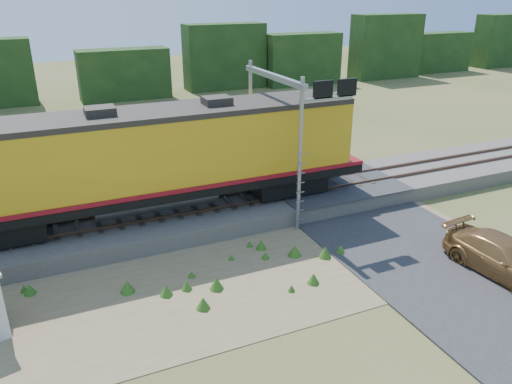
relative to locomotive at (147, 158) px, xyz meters
name	(u,v)px	position (x,y,z in m)	size (l,w,h in m)	color
ground	(261,278)	(2.95, -6.00, -3.61)	(140.00, 140.00, 0.00)	#475123
ballast	(211,212)	(2.95, 0.00, -3.21)	(70.00, 5.00, 0.80)	slate
rails	(211,203)	(2.95, 0.00, -2.73)	(70.00, 1.54, 0.16)	brown
dirt_shoulder	(209,283)	(0.95, -5.50, -3.59)	(26.00, 8.00, 0.03)	#8C7754
road	(392,235)	(9.95, -5.26, -3.52)	(7.00, 66.00, 0.86)	#38383A
tree_line_north	(107,68)	(2.95, 32.00, -0.54)	(130.00, 3.00, 6.50)	black
weed_clumps	(175,297)	(-0.55, -5.90, -3.61)	(15.00, 6.20, 0.56)	#31601B
locomotive	(147,158)	(0.00, 0.00, 0.00)	(20.80, 3.17, 5.37)	black
signal_gantry	(287,108)	(6.69, -0.67, 1.80)	(2.86, 6.20, 7.22)	gray
car	(505,258)	(11.95, -9.69, -2.86)	(2.09, 5.15, 1.49)	#A0703B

